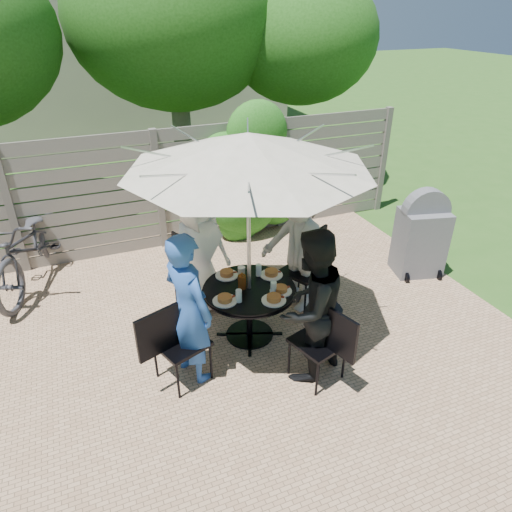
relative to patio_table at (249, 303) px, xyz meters
name	(u,v)px	position (x,y,z in m)	size (l,w,h in m)	color
backyard_envelope	(99,37)	(-0.34, 9.88, 2.14)	(60.00, 60.00, 5.00)	#2B541A
patio_table	(249,303)	(0.00, 0.00, 0.00)	(1.34, 1.34, 0.67)	black
umbrella	(248,151)	(0.00, 0.00, 1.72)	(3.20, 3.20, 2.35)	silver
chair_back	(195,285)	(-0.39, 0.88, -0.20)	(0.55, 0.68, 0.88)	black
person_back	(199,251)	(-0.34, 0.76, 0.35)	(0.79, 0.51, 1.62)	white
chair_left	(181,358)	(-0.88, -0.39, -0.18)	(0.73, 0.59, 0.95)	black
person_left	(188,309)	(-0.76, -0.34, 0.35)	(0.59, 0.39, 1.62)	#2652A6
chair_front	(318,356)	(0.39, -0.88, -0.18)	(0.56, 0.72, 0.94)	black
person_front	(310,307)	(0.34, -0.76, 0.35)	(0.79, 0.62, 1.63)	black
chair_right	(303,283)	(0.88, 0.39, -0.18)	(0.72, 0.61, 0.95)	black
person_right	(298,248)	(0.76, 0.34, 0.37)	(1.08, 0.62, 1.68)	#ABA9A6
plate_back	(227,274)	(-0.15, 0.33, 0.23)	(0.26, 0.26, 0.06)	white
plate_left	(225,299)	(-0.33, -0.15, 0.23)	(0.26, 0.26, 0.06)	white
plate_front	(274,299)	(0.15, -0.33, 0.23)	(0.26, 0.26, 0.06)	white
plate_right	(271,273)	(0.33, 0.15, 0.23)	(0.26, 0.26, 0.06)	white
plate_extra	(281,290)	(0.29, -0.20, 0.23)	(0.24, 0.24, 0.06)	white
glass_left	(239,296)	(-0.19, -0.20, 0.27)	(0.07, 0.07, 0.14)	silver
glass_front	(273,288)	(0.20, -0.19, 0.27)	(0.07, 0.07, 0.14)	silver
glass_right	(259,270)	(0.19, 0.20, 0.27)	(0.07, 0.07, 0.14)	silver
syrup_jug	(242,282)	(-0.08, 0.02, 0.28)	(0.09, 0.09, 0.16)	#59280C
coffee_cup	(242,272)	(0.00, 0.24, 0.26)	(0.08, 0.08, 0.12)	#C6B293
bicycle	(30,247)	(-2.27, 2.19, 0.09)	(0.74, 2.11, 1.11)	#333338
bbq_grill	(421,236)	(2.71, 0.45, 0.11)	(0.71, 0.61, 1.26)	#5C5C61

